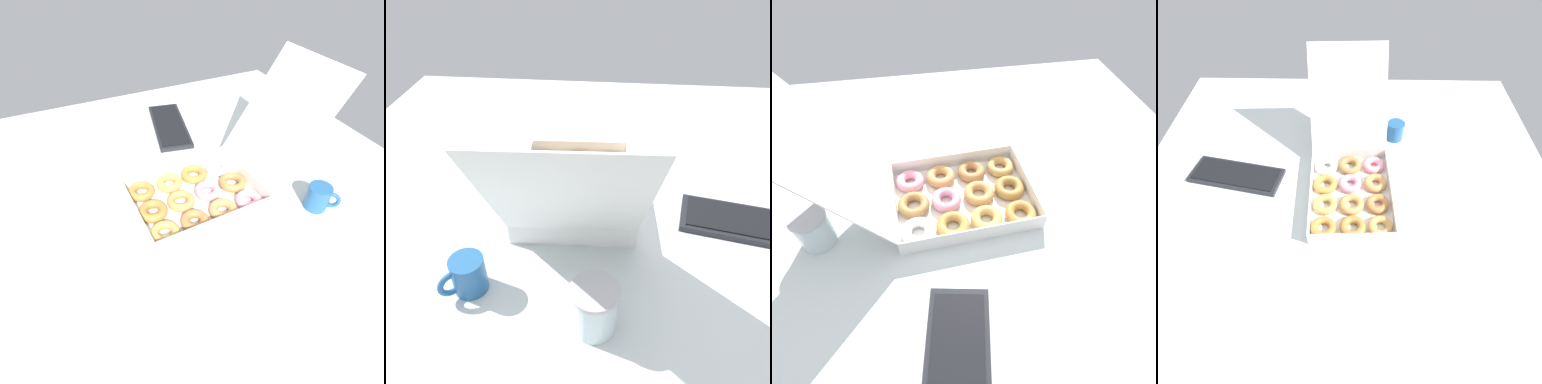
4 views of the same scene
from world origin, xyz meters
TOP-DOWN VIEW (x-y plane):
  - ground_plane at (0.00, 0.00)cm, footprint 180.00×180.00cm
  - donut_box at (2.18, 5.18)cm, footprint 35.80×68.43cm
  - keyboard at (-47.27, 11.27)cm, footprint 41.64×22.09cm
  - coffee_mug at (23.33, 38.37)cm, footprint 9.57×9.61cm
  - glass_jar at (-5.39, 45.12)cm, footprint 10.04×10.04cm
  - paper_napkin at (-15.69, -32.91)cm, footprint 13.43×12.31cm

SIDE VIEW (x-z plane):
  - ground_plane at x=0.00cm, z-range -2.00..0.00cm
  - paper_napkin at x=-15.69cm, z-range 0.00..0.15cm
  - keyboard at x=-47.27cm, z-range -0.04..2.16cm
  - donut_box at x=2.18cm, z-range -17.00..25.80cm
  - coffee_mug at x=23.33cm, z-range 0.12..9.15cm
  - glass_jar at x=-5.39cm, z-range 0.05..11.63cm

